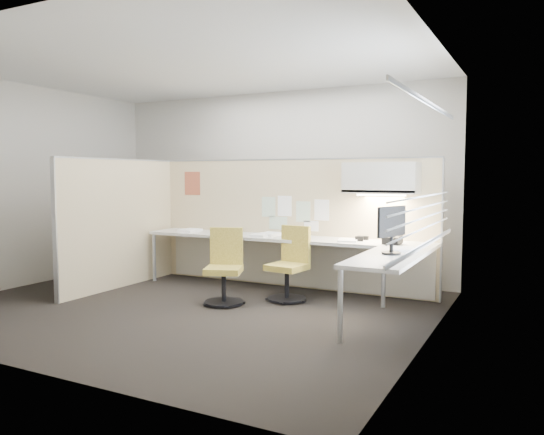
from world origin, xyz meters
The scene contains 28 objects.
floor centered at (0.00, 0.00, -0.01)m, with size 5.50×4.50×0.01m, color black.
ceiling centered at (0.00, 0.00, 2.80)m, with size 5.50×4.50×0.01m, color white.
wall_back centered at (0.00, 2.25, 1.40)m, with size 5.50×0.02×2.80m, color beige.
wall_front centered at (0.00, -2.25, 1.40)m, with size 5.50×0.02×2.80m, color beige.
wall_left centered at (-2.75, 0.00, 1.40)m, with size 0.02×4.50×2.80m, color beige.
wall_right centered at (2.75, 0.00, 1.40)m, with size 0.02×4.50×2.80m, color beige.
window_pane centered at (2.73, 0.00, 1.55)m, with size 0.01×2.80×1.30m, color #A0ADB9.
partition_back centered at (0.55, 1.60, 0.88)m, with size 4.10×0.06×1.75m, color beige.
partition_left centered at (-1.50, 0.50, 0.88)m, with size 0.06×2.20×1.75m, color beige.
desk centered at (0.93, 1.13, 0.60)m, with size 4.00×2.07×0.73m.
overhead_bin centered at (1.90, 1.39, 1.51)m, with size 0.90×0.36×0.38m, color beige.
task_light_strip centered at (1.90, 1.39, 1.30)m, with size 0.60×0.06×0.02m, color #FFEABF.
pinned_papers centered at (0.63, 1.57, 1.03)m, with size 1.01×0.00×0.47m.
poster centered at (-1.05, 1.57, 1.42)m, with size 0.28×0.00×0.35m, color #FC511F.
chair_left centered at (0.29, 0.34, 0.42)m, with size 0.54×0.56×0.89m.
chair_right centered at (0.92, 0.86, 0.42)m, with size 0.48×0.49×0.90m.
monitor centered at (2.30, 0.38, 1.02)m, with size 0.20×0.45×0.49m.
phone centered at (2.10, 1.18, 0.78)m, with size 0.22×0.21×0.12m.
stapler centered at (1.67, 1.43, 0.76)m, with size 0.14×0.04×0.05m, color black.
tape_dispenser centered at (1.67, 1.28, 0.76)m, with size 0.10×0.06×0.06m, color black.
coat_hook centered at (-1.58, -0.34, 1.43)m, with size 0.18×0.42×1.28m.
paper_stack_0 centered at (-0.85, 1.22, 0.75)m, with size 0.23×0.30×0.04m, color white.
paper_stack_1 centered at (-0.26, 1.32, 0.74)m, with size 0.23×0.30×0.02m, color white.
paper_stack_2 centered at (0.36, 1.19, 0.75)m, with size 0.23×0.30×0.03m, color white.
paper_stack_3 centered at (0.79, 1.25, 0.74)m, with size 0.23×0.30×0.01m, color white.
paper_stack_4 centered at (1.54, 1.23, 0.74)m, with size 0.23×0.30×0.02m, color white.
paper_stack_5 centered at (2.35, 0.72, 0.74)m, with size 0.23×0.30×0.02m, color white.
paper_stack_6 centered at (0.42, 1.28, 0.75)m, with size 0.23×0.30×0.04m, color white.
Camera 1 is at (3.69, -5.00, 1.55)m, focal length 35.00 mm.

